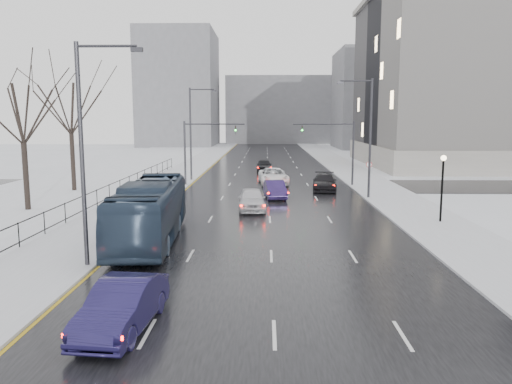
# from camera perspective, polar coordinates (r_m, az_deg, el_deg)

# --- Properties ---
(road) EXTENTS (16.00, 150.00, 0.04)m
(road) POSITION_cam_1_polar(r_m,az_deg,el_deg) (62.17, 1.39, 2.18)
(road) COLOR black
(road) RESTS_ON ground
(cross_road) EXTENTS (130.00, 10.00, 0.04)m
(cross_road) POSITION_cam_1_polar(r_m,az_deg,el_deg) (50.25, 1.45, 0.70)
(cross_road) COLOR black
(cross_road) RESTS_ON ground
(sidewalk_left) EXTENTS (5.00, 150.00, 0.16)m
(sidewalk_left) POSITION_cam_1_polar(r_m,az_deg,el_deg) (62.99, -8.21, 2.24)
(sidewalk_left) COLOR silver
(sidewalk_left) RESTS_ON ground
(sidewalk_right) EXTENTS (5.00, 150.00, 0.16)m
(sidewalk_right) POSITION_cam_1_polar(r_m,az_deg,el_deg) (63.09, 10.98, 2.18)
(sidewalk_right) COLOR silver
(sidewalk_right) RESTS_ON ground
(park_strip) EXTENTS (14.00, 150.00, 0.12)m
(park_strip) POSITION_cam_1_polar(r_m,az_deg,el_deg) (65.21, -16.48, 2.17)
(park_strip) COLOR white
(park_strip) RESTS_ON ground
(tree_park_d) EXTENTS (8.75, 8.75, 12.50)m
(tree_park_d) POSITION_cam_1_polar(r_m,az_deg,el_deg) (40.42, -24.58, -1.97)
(tree_park_d) COLOR black
(tree_park_d) RESTS_ON ground
(tree_park_e) EXTENTS (9.45, 9.45, 13.50)m
(tree_park_e) POSITION_cam_1_polar(r_m,az_deg,el_deg) (49.64, -20.03, 0.08)
(tree_park_e) COLOR black
(tree_park_e) RESTS_ON ground
(iron_fence) EXTENTS (0.06, 70.00, 1.30)m
(iron_fence) POSITION_cam_1_polar(r_m,az_deg,el_deg) (34.74, -20.37, -1.80)
(iron_fence) COLOR black
(iron_fence) RESTS_ON sidewalk_left
(streetlight_r_mid) EXTENTS (2.95, 0.25, 10.00)m
(streetlight_r_mid) POSITION_cam_1_polar(r_m,az_deg,el_deg) (42.66, 12.65, 6.68)
(streetlight_r_mid) COLOR #2D2D33
(streetlight_r_mid) RESTS_ON ground
(streetlight_l_near) EXTENTS (2.95, 0.25, 10.00)m
(streetlight_l_near) POSITION_cam_1_polar(r_m,az_deg,el_deg) (23.21, -18.81, 5.18)
(streetlight_l_near) COLOR #2D2D33
(streetlight_l_near) RESTS_ON ground
(streetlight_l_far) EXTENTS (2.95, 0.25, 10.00)m
(streetlight_l_far) POSITION_cam_1_polar(r_m,az_deg,el_deg) (54.39, -7.26, 7.14)
(streetlight_l_far) COLOR #2D2D33
(streetlight_l_far) RESTS_ON ground
(lamppost_r_mid) EXTENTS (0.36, 0.36, 4.28)m
(lamppost_r_mid) POSITION_cam_1_polar(r_m,az_deg,el_deg) (33.96, 20.54, 1.44)
(lamppost_r_mid) COLOR black
(lamppost_r_mid) RESTS_ON sidewalk_right
(mast_signal_right) EXTENTS (6.10, 0.33, 6.50)m
(mast_signal_right) POSITION_cam_1_polar(r_m,az_deg,el_deg) (50.45, 9.85, 5.28)
(mast_signal_right) COLOR #2D2D33
(mast_signal_right) RESTS_ON ground
(mast_signal_left) EXTENTS (6.10, 0.33, 6.50)m
(mast_signal_left) POSITION_cam_1_polar(r_m,az_deg,el_deg) (50.37, -6.94, 5.33)
(mast_signal_left) COLOR #2D2D33
(mast_signal_left) RESTS_ON ground
(no_uturn_sign) EXTENTS (0.60, 0.06, 2.70)m
(no_uturn_sign) POSITION_cam_1_polar(r_m,az_deg,el_deg) (46.98, 12.79, 2.76)
(no_uturn_sign) COLOR #2D2D33
(no_uturn_sign) RESTS_ON sidewalk_right
(civic_building) EXTENTS (41.00, 31.00, 24.80)m
(civic_building) POSITION_cam_1_polar(r_m,az_deg,el_deg) (81.92, 27.15, 10.61)
(civic_building) COLOR gray
(civic_building) RESTS_ON ground
(bldg_far_right) EXTENTS (24.00, 20.00, 22.00)m
(bldg_far_right) POSITION_cam_1_polar(r_m,az_deg,el_deg) (120.25, 14.98, 10.14)
(bldg_far_right) COLOR slate
(bldg_far_right) RESTS_ON ground
(bldg_far_left) EXTENTS (18.00, 22.00, 28.00)m
(bldg_far_left) POSITION_cam_1_polar(r_m,az_deg,el_deg) (128.85, -8.75, 11.52)
(bldg_far_left) COLOR slate
(bldg_far_left) RESTS_ON ground
(bldg_far_center) EXTENTS (30.00, 18.00, 18.00)m
(bldg_far_center) POSITION_cam_1_polar(r_m,az_deg,el_deg) (141.89, 2.90, 9.29)
(bldg_far_center) COLOR slate
(bldg_far_center) RESTS_ON ground
(sedan_left_near) EXTENTS (2.12, 4.97, 1.59)m
(sedan_left_near) POSITION_cam_1_polar(r_m,az_deg,el_deg) (16.84, -15.01, -12.42)
(sedan_left_near) COLOR #1B1644
(sedan_left_near) RESTS_ON road
(bus) EXTENTS (3.61, 12.08, 3.32)m
(bus) POSITION_cam_1_polar(r_m,az_deg,el_deg) (28.00, -12.01, -2.16)
(bus) COLOR #27364B
(bus) RESTS_ON road
(sedan_center_near) EXTENTS (2.23, 4.93, 1.64)m
(sedan_center_near) POSITION_cam_1_polar(r_m,az_deg,el_deg) (36.65, -0.50, -0.84)
(sedan_center_near) COLOR silver
(sedan_center_near) RESTS_ON road
(sedan_right_near) EXTENTS (2.06, 4.65, 1.48)m
(sedan_right_near) POSITION_cam_1_polar(r_m,az_deg,el_deg) (42.32, 2.18, 0.29)
(sedan_right_near) COLOR #2C1C55
(sedan_right_near) RESTS_ON road
(sedan_right_cross) EXTENTS (3.28, 6.25, 1.68)m
(sedan_right_cross) POSITION_cam_1_polar(r_m,az_deg,el_deg) (51.19, 2.00, 1.81)
(sedan_right_cross) COLOR white
(sedan_right_cross) RESTS_ON road
(sedan_right_far) EXTENTS (2.74, 5.56, 1.55)m
(sedan_right_far) POSITION_cam_1_polar(r_m,az_deg,el_deg) (47.30, 7.85, 1.12)
(sedan_right_far) COLOR black
(sedan_right_far) RESTS_ON road
(sedan_center_far) EXTENTS (1.98, 4.69, 1.59)m
(sedan_center_far) POSITION_cam_1_polar(r_m,az_deg,el_deg) (63.42, 0.94, 3.04)
(sedan_center_far) COLOR black
(sedan_center_far) RESTS_ON road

